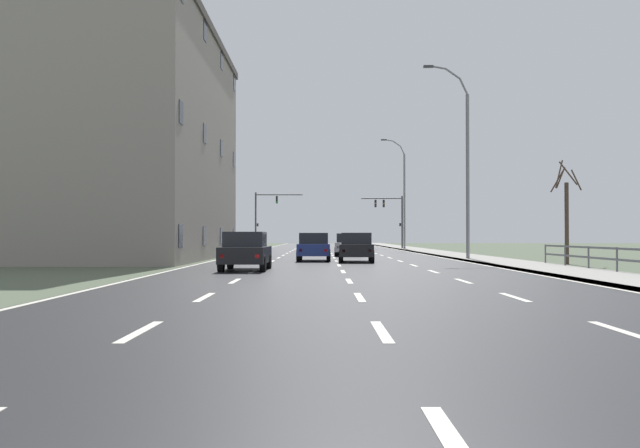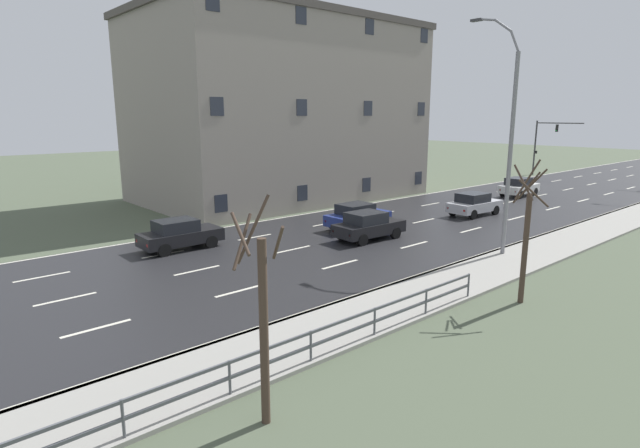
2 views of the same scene
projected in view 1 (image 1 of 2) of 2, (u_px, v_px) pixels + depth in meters
ground_plane at (333, 255)px, 50.30m from camera, size 160.00×160.00×0.12m
road_asphalt_strip at (331, 251)px, 62.29m from camera, size 14.00×120.00×0.03m
sidewalk_right at (421, 250)px, 62.28m from camera, size 3.00×120.00×0.12m
street_lamp_midground at (466, 165)px, 38.45m from camera, size 2.62×0.24×11.28m
street_lamp_distant at (404, 195)px, 67.26m from camera, size 2.45×0.24×11.18m
traffic_signal_right at (393, 213)px, 71.55m from camera, size 4.47×0.36×5.67m
traffic_signal_left at (265, 212)px, 72.83m from camera, size 5.20×0.36×6.14m
car_near_right at (357, 247)px, 35.76m from camera, size 1.97×4.17×1.57m
car_near_left at (318, 243)px, 56.61m from camera, size 1.93×4.15×1.57m
car_distant at (315, 247)px, 37.21m from camera, size 1.87×4.12×1.57m
car_far_right at (247, 251)px, 27.03m from camera, size 1.86×4.11×1.57m
car_mid_centre at (349, 245)px, 46.21m from camera, size 2.01×4.19×1.57m
brick_building at (106, 144)px, 41.41m from camera, size 13.76×22.31×14.20m
bare_tree_mid at (567, 215)px, 33.08m from camera, size 1.48×1.57×5.23m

